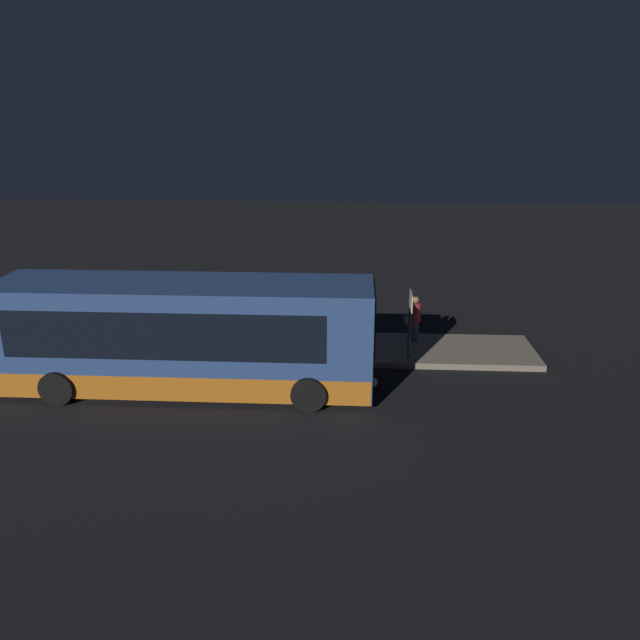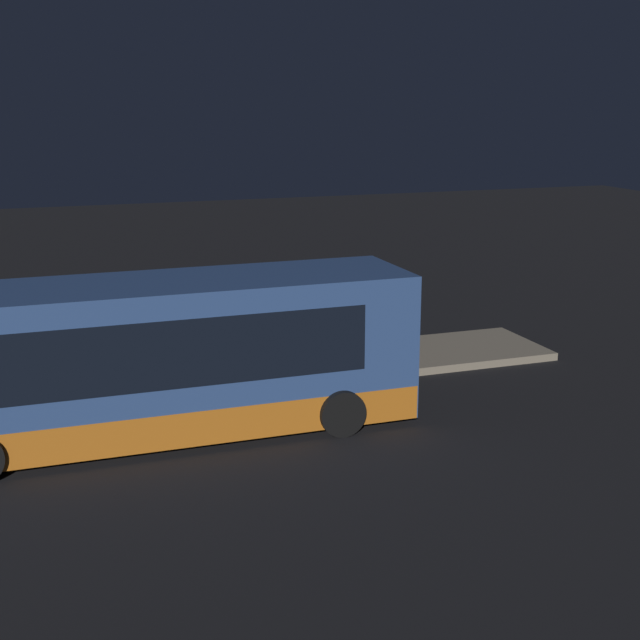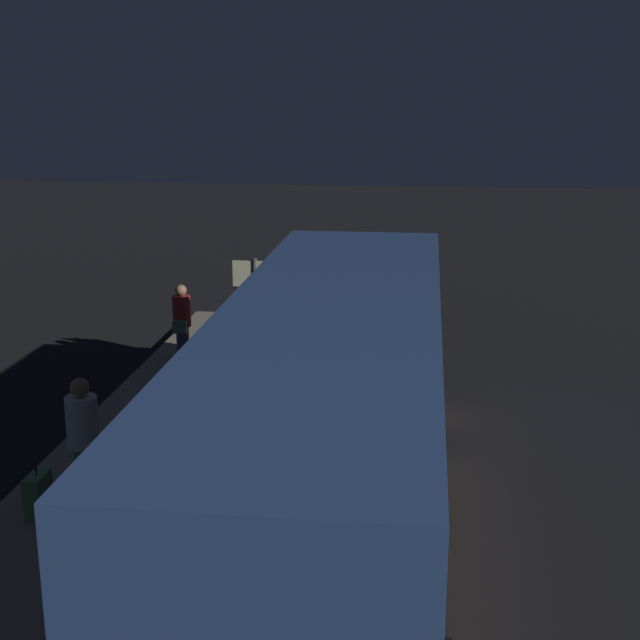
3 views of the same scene
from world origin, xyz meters
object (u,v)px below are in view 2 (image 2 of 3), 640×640
passenger_waiting (149,338)px  suitcase (127,361)px  sign_post (403,307)px  passenger_boarding (388,316)px  bus_lead (147,361)px  trash_bin (97,378)px

passenger_waiting → suitcase: bearing=98.8°
sign_post → suitcase: bearing=165.9°
passenger_waiting → sign_post: 6.17m
passenger_boarding → suitcase: (-6.82, 0.06, -0.56)m
suitcase → sign_post: bearing=-14.1°
passenger_waiting → bus_lead: bearing=-137.3°
trash_bin → passenger_boarding: bearing=9.0°
passenger_waiting → sign_post: bearing=-48.8°
bus_lead → trash_bin: size_ratio=16.60×
sign_post → passenger_waiting: bearing=169.0°
sign_post → trash_bin: size_ratio=3.40×
passenger_boarding → sign_post: (-0.30, -1.58, 0.62)m
suitcase → passenger_waiting: bearing=-43.5°
suitcase → sign_post: (6.52, -1.64, 1.18)m
passenger_boarding → trash_bin: size_ratio=2.42×
bus_lead → passenger_boarding: 7.89m
bus_lead → suitcase: bearing=88.9°
sign_post → trash_bin: 7.47m
bus_lead → passenger_boarding: size_ratio=6.85×
sign_post → trash_bin: sign_post is taller
bus_lead → sign_post: 6.96m
bus_lead → sign_post: bus_lead is taller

